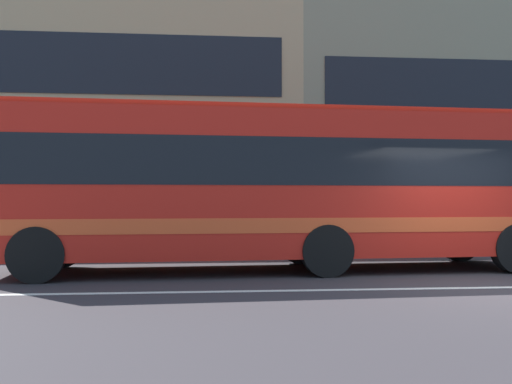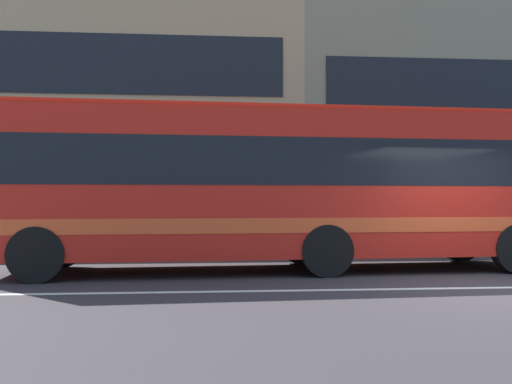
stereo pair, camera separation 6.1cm
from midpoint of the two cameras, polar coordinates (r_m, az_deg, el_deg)
ground_plane at (r=10.38m, az=22.71°, el=-8.86°), size 160.00×160.00×0.00m
lane_centre_line at (r=10.38m, az=22.71°, el=-8.84°), size 60.00×0.16×0.01m
hedge_row_far at (r=15.88m, az=1.87°, el=-4.19°), size 12.30×1.10×1.05m
apartment_block_left at (r=27.56m, az=-19.08°, el=7.56°), size 20.30×11.93×10.90m
apartment_block_right at (r=29.93m, az=21.79°, el=6.01°), size 19.83×11.93×9.96m
transit_bus at (r=11.82m, az=2.28°, el=0.92°), size 11.32×3.13×3.31m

